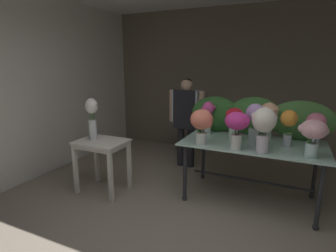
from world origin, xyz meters
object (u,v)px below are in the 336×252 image
object	(u,v)px
vase_peach_dahlias	(269,116)
vase_white_roses_tall	(92,116)
florist	(186,113)
vase_coral_carnations	(202,123)
vase_magenta_lilies	(237,125)
vase_rosy_snapdragons	(315,126)
vase_lilac_hydrangea	(255,121)
vase_fuchsia_anemones	(208,115)
side_table_white	(102,149)
vase_sunset_freesia	(289,123)
vase_blush_roses	(313,133)
display_table_glass	(252,151)
vase_ivory_stock	(264,125)
vase_crimson_tulips	(234,121)

from	to	relation	value
vase_peach_dahlias	vase_white_roses_tall	distance (m)	2.38
florist	vase_coral_carnations	distance (m)	1.31
vase_magenta_lilies	vase_rosy_snapdragons	bearing A→B (deg)	32.70
vase_lilac_hydrangea	vase_fuchsia_anemones	world-z (taller)	vase_lilac_hydrangea
side_table_white	vase_sunset_freesia	size ratio (longest dim) A/B	1.67
vase_lilac_hydrangea	vase_rosy_snapdragons	size ratio (longest dim) A/B	1.25
side_table_white	vase_fuchsia_anemones	size ratio (longest dim) A/B	1.62
vase_blush_roses	vase_coral_carnations	xyz separation A→B (m)	(-1.23, -0.03, 0.01)
florist	vase_coral_carnations	bearing A→B (deg)	-60.32
vase_coral_carnations	vase_fuchsia_anemones	bearing A→B (deg)	98.64
display_table_glass	vase_rosy_snapdragons	xyz separation A→B (m)	(0.69, 0.14, 0.37)
vase_fuchsia_anemones	vase_white_roses_tall	bearing A→B (deg)	-149.77
side_table_white	vase_blush_roses	xyz separation A→B (m)	(2.58, 0.31, 0.43)
florist	vase_ivory_stock	xyz separation A→B (m)	(1.38, -1.16, 0.17)
vase_magenta_lilies	vase_coral_carnations	size ratio (longest dim) A/B	1.02
vase_ivory_stock	vase_magenta_lilies	bearing A→B (deg)	-177.49
vase_sunset_freesia	vase_peach_dahlias	world-z (taller)	vase_peach_dahlias
side_table_white	vase_magenta_lilies	world-z (taller)	vase_magenta_lilies
vase_blush_roses	vase_white_roses_tall	size ratio (longest dim) A/B	0.71
florist	vase_rosy_snapdragons	world-z (taller)	florist
florist	vase_lilac_hydrangea	world-z (taller)	florist
side_table_white	vase_ivory_stock	bearing A→B (deg)	6.71
vase_fuchsia_anemones	vase_blush_roses	bearing A→B (deg)	-21.39
side_table_white	florist	bearing A→B (deg)	63.15
vase_sunset_freesia	vase_crimson_tulips	size ratio (longest dim) A/B	1.04
vase_coral_carnations	vase_ivory_stock	xyz separation A→B (m)	(0.73, -0.03, 0.05)
vase_sunset_freesia	vase_fuchsia_anemones	xyz separation A→B (m)	(-1.06, 0.20, -0.01)
display_table_glass	vase_coral_carnations	xyz separation A→B (m)	(-0.58, -0.36, 0.40)
vase_blush_roses	vase_sunset_freesia	size ratio (longest dim) A/B	0.92
vase_lilac_hydrangea	vase_white_roses_tall	bearing A→B (deg)	-167.27
vase_crimson_tulips	vase_peach_dahlias	distance (m)	0.47
vase_sunset_freesia	vase_peach_dahlias	size ratio (longest dim) A/B	0.91
display_table_glass	florist	distance (m)	1.48
vase_blush_roses	vase_lilac_hydrangea	xyz separation A→B (m)	(-0.62, 0.17, 0.05)
display_table_glass	vase_fuchsia_anemones	xyz separation A→B (m)	(-0.66, 0.19, 0.40)
vase_coral_carnations	vase_blush_roses	bearing A→B (deg)	1.60
vase_lilac_hydrangea	vase_coral_carnations	world-z (taller)	vase_lilac_hydrangea
vase_rosy_snapdragons	vase_fuchsia_anemones	bearing A→B (deg)	177.89
vase_blush_roses	side_table_white	bearing A→B (deg)	-173.23
vase_fuchsia_anemones	vase_coral_carnations	world-z (taller)	vase_fuchsia_anemones
vase_white_roses_tall	vase_rosy_snapdragons	bearing A→B (deg)	15.56
vase_magenta_lilies	vase_blush_roses	bearing A→B (deg)	5.34
vase_fuchsia_anemones	display_table_glass	bearing A→B (deg)	-15.88
florist	vase_fuchsia_anemones	bearing A→B (deg)	-46.13
side_table_white	vase_peach_dahlias	distance (m)	2.30
display_table_glass	vase_coral_carnations	bearing A→B (deg)	-148.31
vase_blush_roses	vase_lilac_hydrangea	size ratio (longest dim) A/B	0.79
vase_crimson_tulips	vase_blush_roses	bearing A→B (deg)	-18.18
florist	vase_white_roses_tall	distance (m)	1.64
vase_fuchsia_anemones	vase_lilac_hydrangea	bearing A→B (deg)	-26.68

